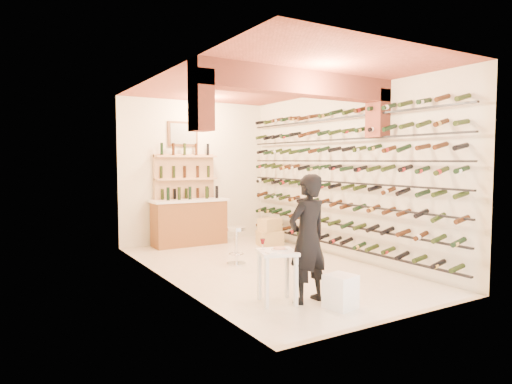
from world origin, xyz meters
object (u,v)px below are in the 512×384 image
wine_rack (334,177)px  person (308,239)px  back_counter (189,221)px  white_stool (341,291)px  crate_lower (270,238)px  tasting_table (277,260)px  chrome_barstool (236,243)px

wine_rack → person: (-2.07, -1.91, -0.70)m
back_counter → white_stool: back_counter is taller
back_counter → person: size_ratio=1.01×
back_counter → white_stool: (-0.03, -4.97, -0.32)m
white_stool → crate_lower: white_stool is taller
wine_rack → tasting_table: bearing=-144.5°
chrome_barstool → wine_rack: bearing=-14.2°
wine_rack → chrome_barstool: bearing=165.8°
tasting_table → white_stool: size_ratio=1.98×
crate_lower → chrome_barstool: bearing=-140.6°
back_counter → tasting_table: (-0.60, -4.38, 0.04)m
chrome_barstool → back_counter: bearing=89.7°
white_stool → person: 0.78m
person → crate_lower: bearing=-122.5°
back_counter → white_stool: 4.98m
crate_lower → tasting_table: bearing=-121.4°
tasting_table → person: size_ratio=0.50×
white_stool → chrome_barstool: 2.79m
chrome_barstool → crate_lower: size_ratio=1.27×
wine_rack → back_counter: bearing=124.7°
tasting_table → back_counter: bearing=99.7°
white_stool → person: (-0.21, 0.41, 0.63)m
white_stool → chrome_barstool: chrome_barstool is taller
person → chrome_barstool: size_ratio=2.50×
wine_rack → chrome_barstool: size_ratio=8.45×
white_stool → tasting_table: bearing=134.2°
chrome_barstool → white_stool: bearing=-90.4°
back_counter → wine_rack: bearing=-55.3°
tasting_table → person: 0.49m
wine_rack → tasting_table: (-2.43, -1.73, -0.98)m
wine_rack → back_counter: 3.38m
chrome_barstool → crate_lower: 1.96m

